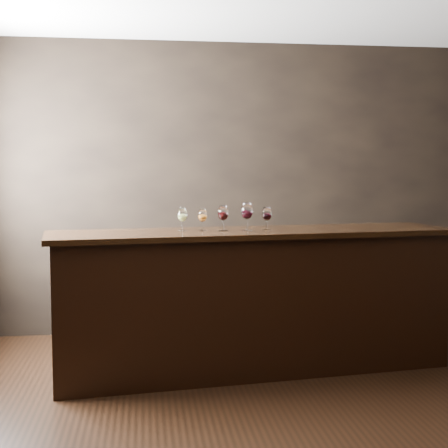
{
  "coord_description": "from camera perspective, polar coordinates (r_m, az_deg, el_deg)",
  "views": [
    {
      "loc": [
        -0.89,
        -3.77,
        1.57
      ],
      "look_at": [
        -0.28,
        0.99,
        1.16
      ],
      "focal_mm": 50.0,
      "sensor_mm": 36.0,
      "label": 1
    }
  ],
  "objects": [
    {
      "name": "room_shell",
      "position": [
        3.95,
        2.37,
        8.39
      ],
      "size": [
        5.02,
        4.52,
        2.81
      ],
      "color": "black",
      "rests_on": "ground"
    },
    {
      "name": "back_bar_shelf",
      "position": [
        6.01,
        3.29,
        -6.09
      ],
      "size": [
        2.37,
        0.4,
        0.85
      ],
      "primitive_type": "cube",
      "color": "black",
      "rests_on": "ground"
    },
    {
      "name": "glass_red_c",
      "position": [
        4.86,
        3.94,
        0.88
      ],
      "size": [
        0.08,
        0.08,
        0.18
      ],
      "color": "white",
      "rests_on": "bar_top"
    },
    {
      "name": "bar_counter",
      "position": [
        4.94,
        2.71,
        -7.21
      ],
      "size": [
        3.11,
        1.03,
        1.07
      ],
      "primitive_type": "cube",
      "rotation": [
        0.0,
        0.0,
        0.12
      ],
      "color": "black",
      "rests_on": "ground"
    },
    {
      "name": "bar_top",
      "position": [
        4.86,
        2.73,
        -0.8
      ],
      "size": [
        3.22,
        1.12,
        0.04
      ],
      "primitive_type": "cube",
      "rotation": [
        0.0,
        0.0,
        0.12
      ],
      "color": "black",
      "rests_on": "bar_counter"
    },
    {
      "name": "ground",
      "position": [
        4.18,
        5.84,
        -17.17
      ],
      "size": [
        5.0,
        5.0,
        0.0
      ],
      "primitive_type": "plane",
      "color": "black",
      "rests_on": "ground"
    },
    {
      "name": "glass_amber",
      "position": [
        4.8,
        -1.98,
        0.76
      ],
      "size": [
        0.07,
        0.07,
        0.17
      ],
      "color": "white",
      "rests_on": "bar_top"
    },
    {
      "name": "glass_red_b",
      "position": [
        4.8,
        2.11,
        1.14
      ],
      "size": [
        0.09,
        0.09,
        0.22
      ],
      "color": "white",
      "rests_on": "bar_top"
    },
    {
      "name": "glass_white",
      "position": [
        4.8,
        -3.83,
        0.8
      ],
      "size": [
        0.08,
        0.08,
        0.18
      ],
      "color": "white",
      "rests_on": "bar_top"
    },
    {
      "name": "glass_red_a",
      "position": [
        4.79,
        -0.08,
        0.97
      ],
      "size": [
        0.08,
        0.08,
        0.2
      ],
      "color": "white",
      "rests_on": "bar_top"
    }
  ]
}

